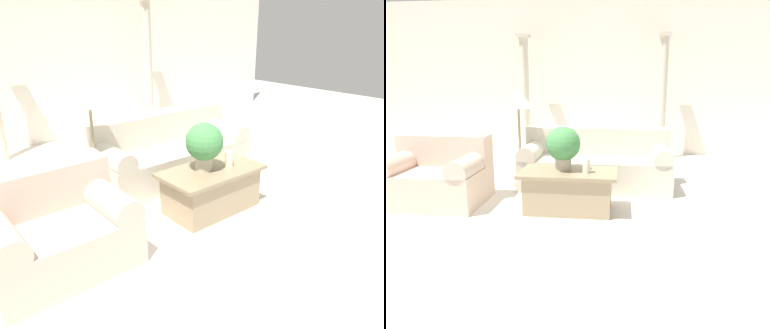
% 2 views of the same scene
% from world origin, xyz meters
% --- Properties ---
extents(ground_plane, '(16.00, 16.00, 0.00)m').
position_xyz_m(ground_plane, '(0.00, 0.00, 0.00)').
color(ground_plane, silver).
extents(wall_back, '(10.00, 0.06, 3.20)m').
position_xyz_m(wall_back, '(0.00, 3.30, 1.60)').
color(wall_back, silver).
rests_on(wall_back, ground_plane).
extents(sofa_long, '(2.18, 0.94, 0.86)m').
position_xyz_m(sofa_long, '(0.23, 0.67, 0.35)').
color(sofa_long, beige).
rests_on(sofa_long, ground_plane).
extents(loveseat, '(1.23, 0.94, 0.86)m').
position_xyz_m(loveseat, '(-1.76, -0.33, 0.36)').
color(loveseat, beige).
rests_on(loveseat, ground_plane).
extents(coffee_table, '(1.17, 0.65, 0.50)m').
position_xyz_m(coffee_table, '(-0.02, -0.48, 0.25)').
color(coffee_table, '#998466').
rests_on(coffee_table, ground_plane).
extents(potted_plant, '(0.42, 0.42, 0.53)m').
position_xyz_m(potted_plant, '(-0.09, -0.43, 0.81)').
color(potted_plant, '#B2A893').
rests_on(potted_plant, coffee_table).
extents(pillar_candle, '(0.10, 0.10, 0.17)m').
position_xyz_m(pillar_candle, '(0.21, -0.53, 0.58)').
color(pillar_candle, silver).
rests_on(pillar_candle, coffee_table).
extents(floor_lamp, '(0.41, 0.41, 1.46)m').
position_xyz_m(floor_lamp, '(-0.91, 0.57, 1.25)').
color(floor_lamp, gray).
rests_on(floor_lamp, ground_plane).
extents(column_left, '(0.25, 0.25, 2.44)m').
position_xyz_m(column_left, '(-1.40, 2.82, 1.25)').
color(column_left, beige).
rests_on(column_left, ground_plane).
extents(column_right, '(0.25, 0.25, 2.44)m').
position_xyz_m(column_right, '(1.37, 2.82, 1.25)').
color(column_right, beige).
rests_on(column_right, ground_plane).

